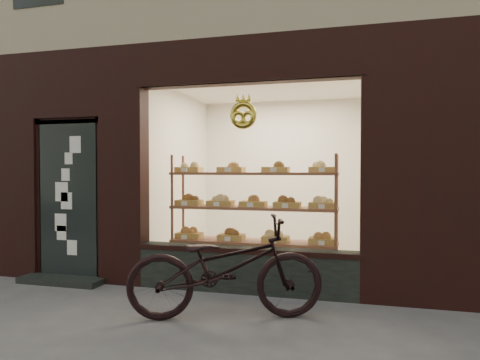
# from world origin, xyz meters

# --- Properties ---
(display_shelf) EXTENTS (2.20, 0.45, 1.70)m
(display_shelf) POSITION_xyz_m (0.45, 2.55, 0.87)
(display_shelf) COLOR brown
(display_shelf) RESTS_ON ground
(bicycle) EXTENTS (2.08, 1.27, 1.03)m
(bicycle) POSITION_xyz_m (0.48, 1.17, 0.52)
(bicycle) COLOR black
(bicycle) RESTS_ON ground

